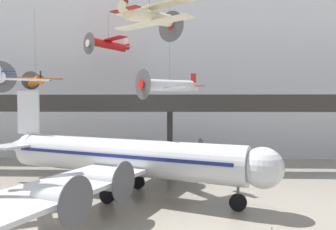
{
  "coord_description": "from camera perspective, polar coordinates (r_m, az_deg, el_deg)",
  "views": [
    {
      "loc": [
        1.25,
        -16.02,
        8.16
      ],
      "look_at": [
        0.27,
        10.57,
        7.16
      ],
      "focal_mm": 35.0,
      "sensor_mm": 36.0,
      "label": 1
    }
  ],
  "objects": [
    {
      "name": "hangar_back_wall",
      "position": [
        49.53,
        0.66,
        7.65
      ],
      "size": [
        140.0,
        3.0,
        25.82
      ],
      "color": "silver",
      "rests_on": "ground"
    },
    {
      "name": "mezzanine_walkway",
      "position": [
        39.26,
        0.28,
        1.15
      ],
      "size": [
        110.0,
        3.2,
        9.11
      ],
      "color": "#2D2B28",
      "rests_on": "ground"
    },
    {
      "name": "airliner_silver_main",
      "position": [
        29.35,
        -8.35,
        -7.28
      ],
      "size": [
        26.53,
        31.11,
        9.36
      ],
      "rotation": [
        0.0,
        0.0,
        -0.39
      ],
      "color": "silver",
      "rests_on": "ground"
    },
    {
      "name": "suspended_plane_red_highwing",
      "position": [
        43.68,
        -10.33,
        12.01
      ],
      "size": [
        6.41,
        6.42,
        5.55
      ],
      "rotation": [
        0.0,
        0.0,
        3.93
      ],
      "color": "red"
    },
    {
      "name": "suspended_plane_silver_racer",
      "position": [
        30.21,
        0.27,
        5.12
      ],
      "size": [
        6.37,
        6.88,
        11.02
      ],
      "rotation": [
        0.0,
        0.0,
        3.76
      ],
      "color": "silver"
    },
    {
      "name": "suspended_plane_orange_highwing",
      "position": [
        42.99,
        -22.06,
        5.54
      ],
      "size": [
        5.84,
        5.45,
        9.65
      ],
      "rotation": [
        0.0,
        0.0,
        2.22
      ],
      "color": "orange"
    },
    {
      "name": "suspended_plane_cream_biplane",
      "position": [
        22.64,
        -3.14,
        16.73
      ],
      "size": [
        5.64,
        5.23,
        7.12
      ],
      "rotation": [
        0.0,
        0.0,
        0.94
      ],
      "color": "beige"
    }
  ]
}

